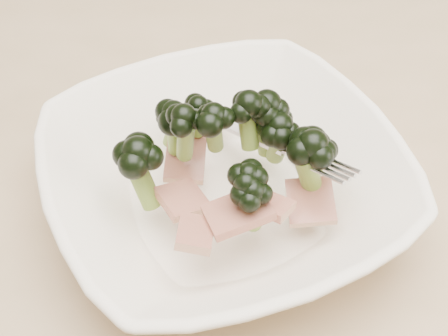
{
  "coord_description": "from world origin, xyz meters",
  "views": [
    {
      "loc": [
        -0.08,
        -0.28,
        1.15
      ],
      "look_at": [
        -0.07,
        0.06,
        0.8
      ],
      "focal_mm": 50.0,
      "sensor_mm": 36.0,
      "label": 1
    }
  ],
  "objects": [
    {
      "name": "dining_table",
      "position": [
        0.0,
        0.0,
        0.65
      ],
      "size": [
        1.2,
        0.8,
        0.75
      ],
      "color": "tan",
      "rests_on": "ground"
    },
    {
      "name": "broccoli_dish",
      "position": [
        -0.07,
        0.06,
        0.79
      ],
      "size": [
        0.36,
        0.36,
        0.11
      ],
      "color": "white",
      "rests_on": "dining_table"
    }
  ]
}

